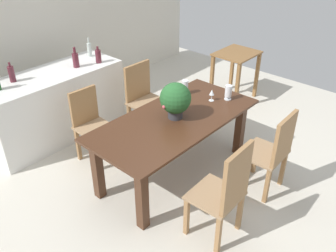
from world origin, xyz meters
name	(u,v)px	position (x,y,z in m)	size (l,w,h in m)	color
ground_plane	(168,168)	(0.00, 0.00, 0.00)	(7.04, 7.04, 0.00)	beige
back_wall	(36,24)	(0.00, 2.60, 1.30)	(6.40, 0.10, 2.60)	beige
dining_table	(175,128)	(0.00, -0.10, 0.62)	(2.02, 0.96, 0.76)	#422616
chair_near_left	(226,190)	(-0.45, -1.11, 0.59)	(0.47, 0.45, 1.07)	olive
chair_near_right	(273,150)	(0.46, -1.10, 0.55)	(0.48, 0.44, 0.99)	olive
chair_far_left	(90,122)	(-0.45, 0.88, 0.52)	(0.42, 0.43, 0.93)	olive
chair_far_right	(142,95)	(0.46, 0.89, 0.55)	(0.48, 0.41, 0.99)	olive
flower_centerpiece	(175,99)	(0.01, -0.09, 0.99)	(0.35, 0.35, 0.42)	#333338
crystal_vase_left	(228,92)	(0.78, -0.28, 0.86)	(0.09, 0.09, 0.19)	silver
crystal_vase_center_near	(185,86)	(0.54, 0.21, 0.86)	(0.08, 0.08, 0.18)	silver
wine_glass	(212,93)	(0.62, -0.15, 0.86)	(0.06, 0.06, 0.15)	silver
kitchen_counter	(55,105)	(-0.44, 1.68, 0.46)	(1.88, 0.70, 0.93)	silver
wine_bottle_tall	(89,49)	(0.31, 1.79, 1.03)	(0.06, 0.06, 0.27)	#B2BFB7
wine_bottle_clear	(98,56)	(0.24, 1.50, 1.02)	(0.08, 0.08, 0.23)	#511E28
wine_bottle_dark	(12,74)	(-0.87, 1.79, 1.03)	(0.07, 0.07, 0.25)	#511E28
wine_bottle_amber	(76,60)	(-0.07, 1.60, 1.03)	(0.08, 0.08, 0.28)	#511E28
side_table	(236,64)	(2.17, 0.48, 0.61)	(0.67, 0.56, 0.80)	brown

